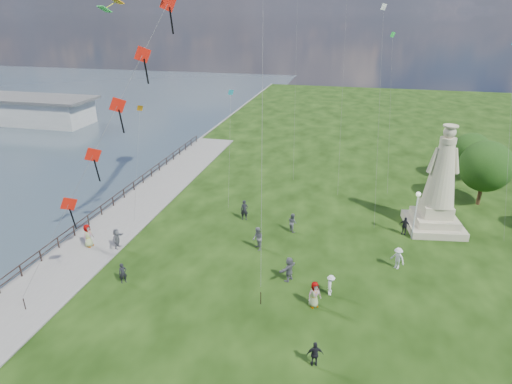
% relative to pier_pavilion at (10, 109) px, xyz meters
% --- Properties ---
extents(waterfront, '(200.00, 200.00, 1.51)m').
position_rel_pier_pavilion_xyz_m(waterfront, '(36.76, -33.01, -1.90)').
color(waterfront, '#314149').
rests_on(waterfront, ground).
extents(pier_pavilion, '(30.00, 8.00, 4.40)m').
position_rel_pier_pavilion_xyz_m(pier_pavilion, '(0.00, 0.00, 0.00)').
color(pier_pavilion, '#A0A09B').
rests_on(pier_pavilion, ground).
extents(statue, '(5.00, 5.00, 8.97)m').
position_rel_pier_pavilion_xyz_m(statue, '(64.50, -25.56, 1.55)').
color(statue, tan).
rests_on(statue, ground).
extents(lamppost, '(0.38, 0.38, 4.12)m').
position_rel_pier_pavilion_xyz_m(lamppost, '(62.58, -27.87, 1.13)').
color(lamppost, silver).
rests_on(lamppost, ground).
extents(tree_row, '(8.64, 15.12, 6.25)m').
position_rel_pier_pavilion_xyz_m(tree_row, '(70.10, -17.97, 1.63)').
color(tree_row, '#382314').
rests_on(tree_row, ground).
extents(person_0, '(0.63, 0.62, 1.47)m').
position_rel_pier_pavilion_xyz_m(person_0, '(42.89, -38.88, -1.10)').
color(person_0, black).
rests_on(person_0, ground).
extents(person_1, '(0.95, 1.08, 1.88)m').
position_rel_pier_pavilion_xyz_m(person_1, '(50.78, -32.49, -0.90)').
color(person_1, '#595960').
rests_on(person_1, ground).
extents(person_2, '(0.59, 0.98, 1.44)m').
position_rel_pier_pavilion_xyz_m(person_2, '(56.69, -36.96, -1.12)').
color(person_2, silver).
rests_on(person_2, ground).
extents(person_3, '(0.97, 0.68, 1.49)m').
position_rel_pier_pavilion_xyz_m(person_3, '(56.36, -43.29, -1.09)').
color(person_3, black).
rests_on(person_3, ground).
extents(person_4, '(1.01, 0.92, 1.76)m').
position_rel_pier_pavilion_xyz_m(person_4, '(55.79, -38.42, -0.96)').
color(person_4, '#595960').
rests_on(person_4, ground).
extents(person_5, '(0.72, 1.53, 1.62)m').
position_rel_pier_pavilion_xyz_m(person_5, '(40.16, -34.92, -1.03)').
color(person_5, '#595960').
rests_on(person_5, ground).
extents(person_6, '(0.73, 0.54, 1.84)m').
position_rel_pier_pavilion_xyz_m(person_6, '(48.45, -27.73, -0.92)').
color(person_6, black).
rests_on(person_6, ground).
extents(person_7, '(0.88, 0.92, 1.63)m').
position_rel_pier_pavilion_xyz_m(person_7, '(52.92, -28.89, -1.03)').
color(person_7, '#595960').
rests_on(person_7, ground).
extents(person_8, '(1.19, 1.08, 1.65)m').
position_rel_pier_pavilion_xyz_m(person_8, '(61.10, -32.72, -1.01)').
color(person_8, silver).
rests_on(person_8, ground).
extents(person_9, '(1.00, 0.73, 1.53)m').
position_rel_pier_pavilion_xyz_m(person_9, '(62.00, -27.22, -1.08)').
color(person_9, black).
rests_on(person_9, ground).
extents(person_10, '(0.70, 0.99, 1.87)m').
position_rel_pier_pavilion_xyz_m(person_10, '(37.87, -35.22, -0.90)').
color(person_10, '#595960').
rests_on(person_10, ground).
extents(person_11, '(1.42, 1.80, 1.79)m').
position_rel_pier_pavilion_xyz_m(person_11, '(53.80, -36.00, -0.94)').
color(person_11, '#595960').
rests_on(person_11, ground).
extents(red_kite_train, '(9.26, 9.35, 20.81)m').
position_rel_pier_pavilion_xyz_m(red_kite_train, '(44.02, -37.39, 11.08)').
color(red_kite_train, black).
rests_on(red_kite_train, ground).
extents(small_kites, '(31.89, 18.41, 26.55)m').
position_rel_pier_pavilion_xyz_m(small_kites, '(54.40, -19.35, 11.45)').
color(small_kites, teal).
rests_on(small_kites, ground).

